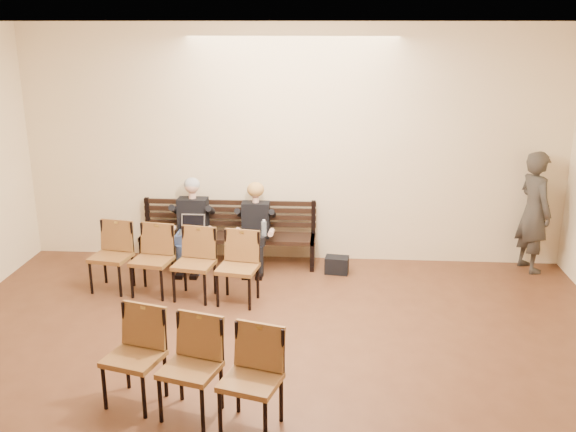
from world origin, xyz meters
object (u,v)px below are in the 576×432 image
seated_man (192,225)px  water_bottle (264,236)px  laptop (191,234)px  bag (337,265)px  chair_row_front (173,263)px  chair_row_back (190,370)px  seated_woman (255,230)px  passerby (535,203)px  bench (228,250)px

seated_man → water_bottle: (1.08, -0.21, -0.08)m
laptop → bag: 2.14m
chair_row_front → chair_row_back: chair_row_back is taller
seated_man → chair_row_back: size_ratio=0.77×
seated_woman → passerby: bearing=3.1°
seated_man → passerby: (4.93, 0.22, 0.37)m
water_bottle → bag: water_bottle is taller
bag → chair_row_back: chair_row_back is taller
seated_man → passerby: 4.95m
bench → seated_man: (-0.51, -0.12, 0.42)m
seated_man → laptop: bearing=-81.2°
seated_man → seated_woman: bearing=0.0°
water_bottle → chair_row_back: bearing=-94.9°
bench → water_bottle: bearing=-30.1°
seated_man → chair_row_front: (-0.03, -1.09, -0.18)m
bench → chair_row_front: 1.35m
bag → chair_row_front: (-2.16, -0.96, 0.34)m
seated_woman → chair_row_front: bearing=-131.3°
laptop → bag: (2.09, 0.08, -0.45)m
chair_row_front → bag: bearing=33.5°
seated_man → passerby: passerby is taller
laptop → water_bottle: size_ratio=1.43×
bench → water_bottle: size_ratio=10.77×
seated_woman → passerby: (4.00, 0.22, 0.44)m
laptop → water_bottle: 1.05m
laptop → chair_row_front: bearing=-107.0°
bench → bag: (1.62, -0.25, -0.10)m
bench → chair_row_back: (0.28, -3.85, 0.24)m
bag → chair_row_front: bearing=-155.9°
chair_row_back → laptop: bearing=117.9°
seated_man → laptop: (0.03, -0.21, -0.07)m
laptop → chair_row_back: chair_row_back is taller
bench → laptop: (-0.47, -0.33, 0.35)m
seated_woman → laptop: (-0.90, -0.21, -0.00)m
laptop → passerby: (4.90, 0.43, 0.44)m
chair_row_front → passerby: bearing=24.2°
bench → bag: bearing=-8.7°
water_bottle → chair_row_back: chair_row_back is taller
seated_woman → chair_row_back: size_ratio=0.68×
bench → laptop: bearing=-144.8°
seated_woman → chair_row_back: 3.73m
water_bottle → chair_row_back: (-0.30, -3.52, -0.10)m
seated_woman → water_bottle: 0.26m
seated_man → seated_woman: size_ratio=1.12×
laptop → chair_row_back: 3.60m
passerby → chair_row_front: 5.16m
laptop → chair_row_back: size_ratio=0.20×
water_bottle → bench: bearing=149.9°
laptop → chair_row_back: bearing=-91.0°
water_bottle → bag: bearing=4.7°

